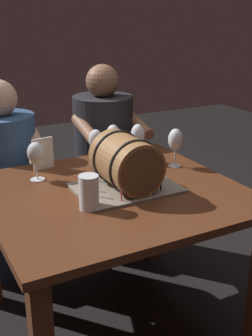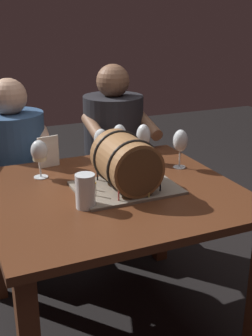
% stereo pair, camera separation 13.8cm
% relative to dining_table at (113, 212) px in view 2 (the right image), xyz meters
% --- Properties ---
extents(ground_plane, '(8.00, 8.00, 0.00)m').
position_rel_dining_table_xyz_m(ground_plane, '(0.00, 0.00, -0.61)').
color(ground_plane, black).
extents(dining_table, '(1.10, 1.02, 0.72)m').
position_rel_dining_table_xyz_m(dining_table, '(0.00, 0.00, 0.00)').
color(dining_table, '#562D19').
rests_on(dining_table, ground).
extents(barrel_cake, '(0.45, 0.33, 0.25)m').
position_rel_dining_table_xyz_m(barrel_cake, '(0.06, -0.02, 0.23)').
color(barrel_cake, gray).
rests_on(barrel_cake, dining_table).
extents(wine_glass_empty, '(0.07, 0.07, 0.20)m').
position_rel_dining_table_xyz_m(wine_glass_empty, '(0.42, 0.13, 0.25)').
color(wine_glass_empty, white).
rests_on(wine_glass_empty, dining_table).
extents(wine_glass_amber, '(0.07, 0.07, 0.18)m').
position_rel_dining_table_xyz_m(wine_glass_amber, '(0.08, 0.36, 0.23)').
color(wine_glass_amber, white).
rests_on(wine_glass_amber, dining_table).
extents(wine_glass_red, '(0.07, 0.07, 0.20)m').
position_rel_dining_table_xyz_m(wine_glass_red, '(0.29, 0.29, 0.24)').
color(wine_glass_red, white).
rests_on(wine_glass_red, dining_table).
extents(wine_glass_rose, '(0.07, 0.07, 0.18)m').
position_rel_dining_table_xyz_m(wine_glass_rose, '(0.20, 0.40, 0.23)').
color(wine_glass_rose, white).
rests_on(wine_glass_rose, dining_table).
extents(wine_glass_white, '(0.08, 0.08, 0.18)m').
position_rel_dining_table_xyz_m(wine_glass_white, '(-0.26, 0.28, 0.23)').
color(wine_glass_white, white).
rests_on(wine_glass_white, dining_table).
extents(beer_pint, '(0.08, 0.08, 0.14)m').
position_rel_dining_table_xyz_m(beer_pint, '(-0.17, -0.13, 0.18)').
color(beer_pint, white).
rests_on(beer_pint, dining_table).
extents(menu_card, '(0.11, 0.03, 0.16)m').
position_rel_dining_table_xyz_m(menu_card, '(-0.19, 0.41, 0.19)').
color(menu_card, silver).
rests_on(menu_card, dining_table).
extents(person_seated_left, '(0.43, 0.51, 1.13)m').
position_rel_dining_table_xyz_m(person_seated_left, '(-0.31, 0.75, -0.08)').
color(person_seated_left, '#1B2D46').
rests_on(person_seated_left, ground).
extents(person_seated_right, '(0.41, 0.48, 1.18)m').
position_rel_dining_table_xyz_m(person_seated_right, '(0.31, 0.75, -0.05)').
color(person_seated_right, black).
rests_on(person_seated_right, ground).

